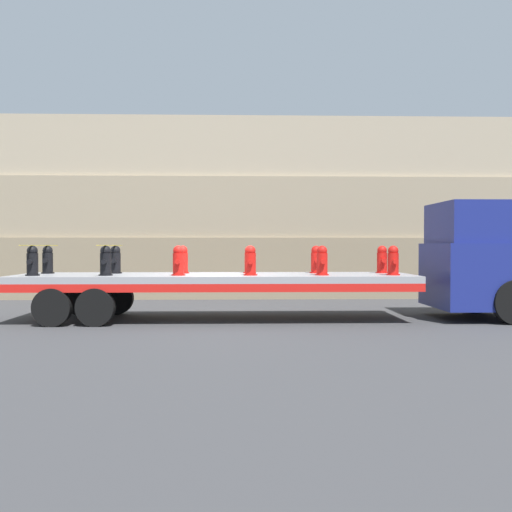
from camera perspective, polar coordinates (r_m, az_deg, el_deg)
ground_plane at (r=15.06m, az=-4.08°, el=-6.35°), size 120.00×120.00×0.00m
rock_cliff at (r=22.19m, az=-3.30°, el=4.66°), size 60.00×3.30×6.69m
truck_cab at (r=16.23m, az=21.44°, el=-0.56°), size 2.40×2.63×3.07m
flatbed_trailer at (r=15.00m, az=-6.29°, el=-2.62°), size 10.27×2.66×1.19m
fire_hydrant_black_near_0 at (r=15.26m, az=-21.45°, el=-0.49°), size 0.34×0.49×0.75m
fire_hydrant_black_far_0 at (r=16.33m, az=-20.11°, el=-0.39°), size 0.34×0.49×0.75m
fire_hydrant_black_near_1 at (r=14.75m, az=-14.80°, el=-0.50°), size 0.34×0.49×0.75m
fire_hydrant_black_far_1 at (r=15.85m, az=-13.88°, el=-0.40°), size 0.34×0.49×0.75m
fire_hydrant_red_near_2 at (r=14.44m, az=-7.78°, el=-0.51°), size 0.34×0.49×0.75m
fire_hydrant_red_far_2 at (r=15.57m, az=-7.33°, el=-0.40°), size 0.34×0.49×0.75m
fire_hydrant_red_near_3 at (r=14.36m, az=-0.56°, el=-0.51°), size 0.34×0.49×0.75m
fire_hydrant_red_far_3 at (r=15.49m, az=-0.64°, el=-0.40°), size 0.34×0.49×0.75m
fire_hydrant_red_near_4 at (r=14.51m, az=6.62°, el=-0.50°), size 0.34×0.49×0.75m
fire_hydrant_red_far_4 at (r=15.63m, az=6.03°, el=-0.40°), size 0.34×0.49×0.75m
fire_hydrant_red_near_5 at (r=14.88m, az=13.55°, el=-0.49°), size 0.34×0.49×0.75m
fire_hydrant_red_far_5 at (r=15.98m, az=12.49°, el=-0.38°), size 0.34×0.49×0.75m
cargo_strap_rear at (r=15.79m, az=-20.77°, el=1.00°), size 0.05×2.77×0.01m
cargo_strap_middle at (r=15.29m, az=-14.33°, el=1.04°), size 0.05×2.77×0.01m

